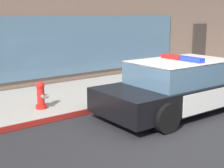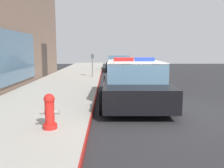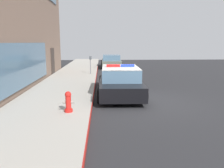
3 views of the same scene
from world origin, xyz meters
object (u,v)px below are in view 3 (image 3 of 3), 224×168
Objects in this scene: fire_hydrant at (68,102)px; police_cruiser at (120,81)px; car_down_street at (111,61)px; parking_meter at (90,62)px.

police_cruiser is at bearing -32.67° from fire_hydrant.
car_down_street is at bearing -7.92° from fire_hydrant.
fire_hydrant is at bearing 178.11° from parking_meter.
police_cruiser reaches higher than parking_meter.
parking_meter is (6.37, 1.73, 0.40)m from police_cruiser.
parking_meter is (9.56, -0.32, 0.58)m from fire_hydrant.
fire_hydrant is 0.16× the size of car_down_street.
parking_meter is (-5.87, 1.83, 0.45)m from car_down_street.
police_cruiser is 3.84× the size of parking_meter.
car_down_street is (12.24, -0.10, -0.05)m from police_cruiser.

